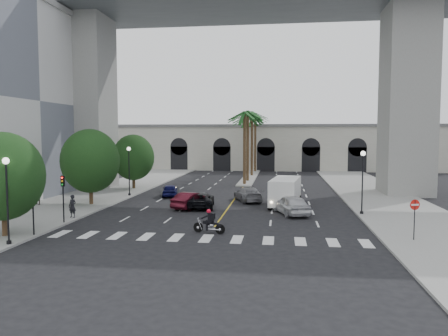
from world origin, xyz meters
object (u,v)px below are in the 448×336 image
(motorcycle_rider, at_px, (210,222))
(cargo_van, at_px, (285,191))
(car_b, at_px, (191,200))
(car_e, at_px, (170,190))
(lamp_post_left_near, at_px, (7,193))
(traffic_signal_near, at_px, (33,199))
(car_d, at_px, (248,194))
(pedestrian_a, at_px, (72,206))
(car_c, at_px, (201,200))
(traffic_signal_far, at_px, (63,191))
(lamp_post_right, at_px, (363,177))
(lamp_post_left_far, at_px, (129,167))
(do_not_enter_sign, at_px, (415,211))
(pedestrian_b, at_px, (37,195))
(car_a, at_px, (291,205))

(motorcycle_rider, height_order, cargo_van, cargo_van)
(car_b, xyz_separation_m, car_e, (-3.84, 7.12, -0.07))
(lamp_post_left_near, relative_size, traffic_signal_near, 1.47)
(car_b, relative_size, car_d, 0.91)
(traffic_signal_near, relative_size, pedestrian_a, 2.02)
(car_c, bearing_deg, car_d, -139.42)
(pedestrian_a, bearing_deg, traffic_signal_far, -69.33)
(traffic_signal_far, bearing_deg, pedestrian_a, 97.27)
(lamp_post_left_near, bearing_deg, cargo_van, 45.06)
(motorcycle_rider, height_order, car_d, motorcycle_rider)
(traffic_signal_near, bearing_deg, car_e, 77.83)
(traffic_signal_near, bearing_deg, lamp_post_right, 24.82)
(lamp_post_left_far, xyz_separation_m, lamp_post_right, (22.80, -8.00, 0.00))
(lamp_post_left_near, height_order, do_not_enter_sign, lamp_post_left_near)
(traffic_signal_far, height_order, pedestrian_a, traffic_signal_far)
(pedestrian_a, xyz_separation_m, do_not_enter_sign, (24.54, -4.13, 0.90))
(cargo_van, bearing_deg, car_d, 150.03)
(motorcycle_rider, height_order, pedestrian_b, pedestrian_b)
(traffic_signal_far, xyz_separation_m, car_d, (12.80, 12.92, -1.79))
(lamp_post_left_far, height_order, pedestrian_b, lamp_post_left_far)
(motorcycle_rider, xyz_separation_m, car_d, (1.50, 14.40, -0.03))
(lamp_post_left_near, height_order, car_d, lamp_post_left_near)
(traffic_signal_far, relative_size, pedestrian_b, 1.96)
(lamp_post_left_near, height_order, motorcycle_rider, lamp_post_left_near)
(lamp_post_right, relative_size, cargo_van, 0.83)
(lamp_post_left_far, xyz_separation_m, car_b, (8.10, -6.33, -2.48))
(lamp_post_left_near, relative_size, car_e, 1.37)
(car_e, relative_size, pedestrian_b, 2.10)
(traffic_signal_near, xyz_separation_m, do_not_enter_sign, (24.30, 1.73, -0.56))
(traffic_signal_far, distance_m, motorcycle_rider, 11.53)
(traffic_signal_near, height_order, car_a, traffic_signal_near)
(lamp_post_left_far, bearing_deg, do_not_enter_sign, -34.50)
(car_b, distance_m, do_not_enter_sign, 19.39)
(car_a, relative_size, cargo_van, 0.76)
(lamp_post_left_near, bearing_deg, car_e, 78.94)
(traffic_signal_near, distance_m, car_a, 19.86)
(lamp_post_left_far, height_order, car_a, lamp_post_left_far)
(traffic_signal_far, bearing_deg, lamp_post_left_near, -90.88)
(cargo_van, bearing_deg, lamp_post_left_far, 172.81)
(car_a, height_order, car_e, car_a)
(car_c, relative_size, car_e, 1.29)
(lamp_post_left_near, xyz_separation_m, motorcycle_rider, (11.40, 5.02, -2.47))
(traffic_signal_near, bearing_deg, traffic_signal_far, 90.00)
(traffic_signal_far, bearing_deg, car_a, 20.34)
(lamp_post_right, distance_m, do_not_enter_sign, 9.00)
(car_e, bearing_deg, lamp_post_left_near, 66.63)
(traffic_signal_near, xyz_separation_m, motorcycle_rider, (11.30, 2.52, -1.76))
(lamp_post_left_near, bearing_deg, pedestrian_b, 114.68)
(lamp_post_left_far, xyz_separation_m, car_a, (17.02, -8.23, -2.39))
(motorcycle_rider, bearing_deg, car_b, 122.85)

